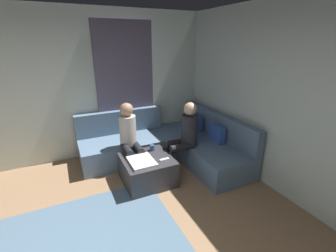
% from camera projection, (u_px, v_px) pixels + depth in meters
% --- Properties ---
extents(wall_back, '(6.00, 0.12, 2.70)m').
position_uv_depth(wall_back, '(329.00, 113.00, 2.70)').
color(wall_back, silver).
rests_on(wall_back, ground_plane).
extents(wall_left, '(0.12, 6.00, 2.70)m').
position_uv_depth(wall_left, '(51.00, 89.00, 4.00)').
color(wall_left, silver).
rests_on(wall_left, ground_plane).
extents(curtain_panel, '(0.06, 1.10, 2.50)m').
position_uv_depth(curtain_panel, '(126.00, 90.00, 4.47)').
color(curtain_panel, '#595166').
rests_on(curtain_panel, ground_plane).
extents(sectional_couch, '(2.10, 2.55, 0.87)m').
position_uv_depth(sectional_couch, '(170.00, 145.00, 4.40)').
color(sectional_couch, slate).
rests_on(sectional_couch, ground_plane).
extents(ottoman, '(0.76, 0.76, 0.42)m').
position_uv_depth(ottoman, '(147.00, 170.00, 3.68)').
color(ottoman, '#333338').
rests_on(ottoman, ground_plane).
extents(folded_blanket, '(0.44, 0.36, 0.04)m').
position_uv_depth(folded_blanket, '(142.00, 161.00, 3.46)').
color(folded_blanket, white).
rests_on(folded_blanket, ottoman).
extents(coffee_mug, '(0.08, 0.08, 0.10)m').
position_uv_depth(coffee_mug, '(152.00, 148.00, 3.85)').
color(coffee_mug, '#334C72').
rests_on(coffee_mug, ottoman).
extents(game_remote, '(0.05, 0.15, 0.02)m').
position_uv_depth(game_remote, '(164.00, 160.00, 3.54)').
color(game_remote, white).
rests_on(game_remote, ottoman).
extents(person_on_couch_back, '(0.30, 0.60, 1.20)m').
position_uv_depth(person_on_couch_back, '(184.00, 134.00, 3.90)').
color(person_on_couch_back, black).
rests_on(person_on_couch_back, ground_plane).
extents(person_on_couch_side, '(0.60, 0.30, 1.20)m').
position_uv_depth(person_on_couch_side, '(130.00, 136.00, 3.82)').
color(person_on_couch_side, black).
rests_on(person_on_couch_side, ground_plane).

